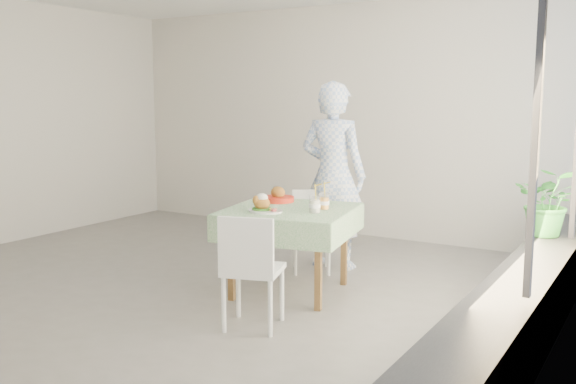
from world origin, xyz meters
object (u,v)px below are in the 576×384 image
Objects in this scene: cafe_table at (290,240)px; main_dish at (264,206)px; chair_near at (253,292)px; potted_plant at (549,202)px; chair_far at (311,247)px; diner at (333,176)px; juice_cup_orange at (324,202)px.

main_dish is (-0.10, -0.26, 0.33)m from cafe_table.
potted_plant is at bearing 50.24° from chair_near.
chair_near is at bearing -76.32° from chair_far.
main_dish is at bearing 116.50° from chair_near.
main_dish is 2.45m from potted_plant.
cafe_table is 2.04× the size of potted_plant.
potted_plant is (2.00, 1.41, 0.00)m from main_dish.
chair_far is at bearing 66.10° from diner.
potted_plant reaches higher than cafe_table.
chair_far is 2.83× the size of juice_cup_orange.
main_dish is 1.09× the size of juice_cup_orange.
diner is at bearing 98.88° from chair_near.
diner is 1.99m from potted_plant.
juice_cup_orange is at bearing 45.48° from main_dish.
chair_far is (-0.18, 0.70, -0.22)m from cafe_table.
potted_plant is at bearing 35.25° from main_dish.
potted_plant is at bearing -178.04° from diner.
juice_cup_orange is at bearing 23.32° from cafe_table.
chair_far is 2.60× the size of main_dish.
chair_near is at bearing -76.67° from cafe_table.
chair_far is 0.93m from juice_cup_orange.
potted_plant is at bearing 12.35° from chair_far.
potted_plant is at bearing 31.30° from cafe_table.
potted_plant reaches higher than chair_near.
chair_far is 1.62m from chair_near.
potted_plant is (1.69, 2.03, 0.53)m from chair_near.
diner is 0.92m from juice_cup_orange.
main_dish is at bearing -85.50° from chair_far.
juice_cup_orange reaches higher than chair_far.
chair_near is at bearing -93.38° from juice_cup_orange.
main_dish is 0.52m from juice_cup_orange.
chair_near is 0.46× the size of diner.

